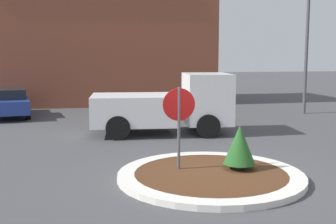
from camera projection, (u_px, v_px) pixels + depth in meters
name	position (u px, v px, depth m)	size (l,w,h in m)	color
ground_plane	(211.00, 178.00, 9.87)	(120.00, 120.00, 0.00)	#474749
traffic_island	(211.00, 176.00, 9.86)	(4.37, 4.37, 0.14)	silver
stop_sign	(179.00, 114.00, 10.01)	(0.78, 0.07, 2.12)	#4C4C51
island_shrub	(240.00, 144.00, 10.08)	(0.76, 0.76, 1.08)	brown
utility_truck	(168.00, 105.00, 15.41)	(5.17, 2.60, 2.20)	white
storefront_building	(88.00, 43.00, 25.55)	(14.65, 6.07, 7.26)	brown
parked_sedan_blue	(7.00, 102.00, 19.72)	(2.63, 4.54, 1.32)	navy
light_pole	(307.00, 28.00, 20.32)	(0.70, 0.30, 7.18)	#4C4C51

